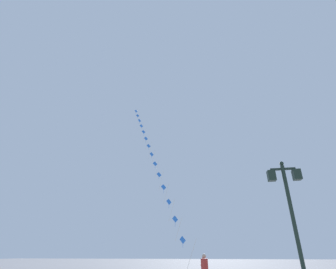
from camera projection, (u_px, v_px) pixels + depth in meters
The scene contains 2 objects.
twin_lantern_lamp_post at pixel (290, 202), 9.09m from camera, with size 1.20×0.28×5.01m.
kite_train at pixel (151, 154), 27.28m from camera, with size 9.77×16.03×22.31m.
Camera 1 is at (-1.38, -0.07, 1.73)m, focal length 26.47 mm.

